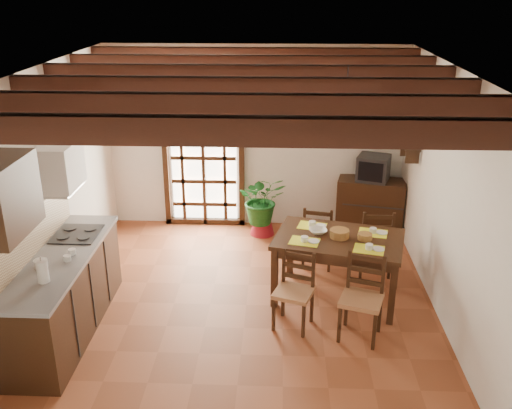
# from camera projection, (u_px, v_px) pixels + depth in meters

# --- Properties ---
(ground_plane) EXTENTS (5.00, 5.00, 0.00)m
(ground_plane) POSITION_uv_depth(u_px,v_px,m) (246.00, 305.00, 6.88)
(ground_plane) COLOR brown
(room_shell) EXTENTS (4.52, 5.02, 2.81)m
(room_shell) POSITION_uv_depth(u_px,v_px,m) (245.00, 161.00, 6.21)
(room_shell) COLOR silver
(room_shell) RESTS_ON ground_plane
(ceiling_beams) EXTENTS (4.50, 4.34, 0.20)m
(ceiling_beams) POSITION_uv_depth(u_px,v_px,m) (245.00, 80.00, 5.89)
(ceiling_beams) COLOR black
(ceiling_beams) RESTS_ON room_shell
(french_door) EXTENTS (1.26, 0.11, 2.32)m
(french_door) POSITION_uv_depth(u_px,v_px,m) (203.00, 153.00, 8.75)
(french_door) COLOR white
(french_door) RESTS_ON ground_plane
(kitchen_counter) EXTENTS (0.64, 2.25, 1.38)m
(kitchen_counter) POSITION_uv_depth(u_px,v_px,m) (64.00, 293.00, 6.23)
(kitchen_counter) COLOR black
(kitchen_counter) RESTS_ON ground_plane
(upper_cabinet) EXTENTS (0.35, 0.80, 0.70)m
(upper_cabinet) POSITION_uv_depth(u_px,v_px,m) (4.00, 198.00, 5.07)
(upper_cabinet) COLOR black
(upper_cabinet) RESTS_ON room_shell
(range_hood) EXTENTS (0.38, 0.60, 0.54)m
(range_hood) POSITION_uv_depth(u_px,v_px,m) (60.00, 167.00, 6.28)
(range_hood) COLOR white
(range_hood) RESTS_ON room_shell
(counter_items) EXTENTS (0.50, 1.43, 0.25)m
(counter_items) POSITION_uv_depth(u_px,v_px,m) (62.00, 249.00, 6.13)
(counter_items) COLOR black
(counter_items) RESTS_ON kitchen_counter
(dining_table) EXTENTS (1.67, 1.28, 0.81)m
(dining_table) POSITION_uv_depth(u_px,v_px,m) (339.00, 245.00, 6.80)
(dining_table) COLOR #341E11
(dining_table) RESTS_ON ground_plane
(chair_near_left) EXTENTS (0.51, 0.49, 0.87)m
(chair_near_left) POSITION_uv_depth(u_px,v_px,m) (293.00, 304.00, 6.38)
(chair_near_left) COLOR #A96F47
(chair_near_left) RESTS_ON ground_plane
(chair_near_right) EXTENTS (0.54, 0.53, 0.94)m
(chair_near_right) POSITION_uv_depth(u_px,v_px,m) (361.00, 313.00, 6.18)
(chair_near_right) COLOR #A96F47
(chair_near_right) RESTS_ON ground_plane
(chair_far_left) EXTENTS (0.48, 0.47, 0.89)m
(chair_far_left) POSITION_uv_depth(u_px,v_px,m) (318.00, 247.00, 7.74)
(chair_far_left) COLOR #A96F47
(chair_far_left) RESTS_ON ground_plane
(chair_far_right) EXTENTS (0.43, 0.41, 0.93)m
(chair_far_right) POSITION_uv_depth(u_px,v_px,m) (374.00, 253.00, 7.54)
(chair_far_right) COLOR #A96F47
(chair_far_right) RESTS_ON ground_plane
(table_setting) EXTENTS (1.09, 0.72, 0.10)m
(table_setting) POSITION_uv_depth(u_px,v_px,m) (340.00, 231.00, 6.73)
(table_setting) COLOR #F1FB27
(table_setting) RESTS_ON dining_table
(table_bowl) EXTENTS (0.24, 0.24, 0.05)m
(table_bowl) POSITION_uv_depth(u_px,v_px,m) (318.00, 231.00, 6.87)
(table_bowl) COLOR white
(table_bowl) RESTS_ON dining_table
(sideboard) EXTENTS (1.07, 0.64, 0.85)m
(sideboard) POSITION_uv_depth(u_px,v_px,m) (370.00, 206.00, 8.72)
(sideboard) COLOR black
(sideboard) RESTS_ON ground_plane
(crt_tv) EXTENTS (0.56, 0.54, 0.38)m
(crt_tv) POSITION_uv_depth(u_px,v_px,m) (373.00, 168.00, 8.48)
(crt_tv) COLOR black
(crt_tv) RESTS_ON sideboard
(fuse_box) EXTENTS (0.25, 0.03, 0.32)m
(fuse_box) POSITION_uv_depth(u_px,v_px,m) (356.00, 117.00, 8.48)
(fuse_box) COLOR white
(fuse_box) RESTS_ON room_shell
(plant_pot) EXTENTS (0.37, 0.37, 0.23)m
(plant_pot) POSITION_uv_depth(u_px,v_px,m) (262.00, 227.00, 8.76)
(plant_pot) COLOR maroon
(plant_pot) RESTS_ON ground_plane
(potted_plant) EXTENTS (2.02, 1.80, 2.03)m
(potted_plant) POSITION_uv_depth(u_px,v_px,m) (262.00, 199.00, 8.59)
(potted_plant) COLOR #144C19
(potted_plant) RESTS_ON ground_plane
(wall_shelf) EXTENTS (0.20, 0.42, 0.20)m
(wall_shelf) POSITION_uv_depth(u_px,v_px,m) (410.00, 150.00, 7.72)
(wall_shelf) COLOR black
(wall_shelf) RESTS_ON room_shell
(shelf_vase) EXTENTS (0.15, 0.15, 0.15)m
(shelf_vase) POSITION_uv_depth(u_px,v_px,m) (411.00, 140.00, 7.67)
(shelf_vase) COLOR #B2BFB2
(shelf_vase) RESTS_ON wall_shelf
(shelf_flowers) EXTENTS (0.14, 0.14, 0.36)m
(shelf_flowers) POSITION_uv_depth(u_px,v_px,m) (413.00, 125.00, 7.59)
(shelf_flowers) COLOR #F1FB27
(shelf_flowers) RESTS_ON shelf_vase
(framed_picture) EXTENTS (0.03, 0.32, 0.32)m
(framed_picture) POSITION_uv_depth(u_px,v_px,m) (420.00, 110.00, 7.52)
(framed_picture) COLOR brown
(framed_picture) RESTS_ON room_shell
(pendant_lamp) EXTENTS (0.36, 0.36, 0.84)m
(pendant_lamp) POSITION_uv_depth(u_px,v_px,m) (344.00, 131.00, 6.39)
(pendant_lamp) COLOR black
(pendant_lamp) RESTS_ON room_shell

